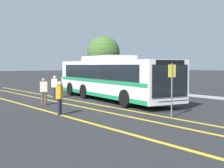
{
  "coord_description": "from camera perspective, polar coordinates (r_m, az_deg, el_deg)",
  "views": [
    {
      "loc": [
        16.51,
        -12.26,
        2.32
      ],
      "look_at": [
        -0.17,
        0.16,
        1.07
      ],
      "focal_mm": 50.0,
      "sensor_mm": 36.0,
      "label": 1
    }
  ],
  "objects": [
    {
      "name": "ground_plane",
      "position": [
        20.7,
        -0.07,
        -3.0
      ],
      "size": [
        220.0,
        220.0,
        0.0
      ],
      "primitive_type": "plane",
      "color": "#262628"
    },
    {
      "name": "lane_strip_0",
      "position": [
        19.69,
        -5.15,
        -3.33
      ],
      "size": [
        31.84,
        0.2,
        0.01
      ],
      "primitive_type": "cube",
      "rotation": [
        0.0,
        0.0,
        1.57
      ],
      "color": "gold",
      "rests_on": "ground_plane"
    },
    {
      "name": "lane_strip_1",
      "position": [
        19.07,
        -8.41,
        -3.58
      ],
      "size": [
        31.84,
        0.2,
        0.01
      ],
      "primitive_type": "cube",
      "rotation": [
        0.0,
        0.0,
        1.57
      ],
      "color": "gold",
      "rests_on": "ground_plane"
    },
    {
      "name": "lane_strip_2",
      "position": [
        18.12,
        -14.69,
        -4.02
      ],
      "size": [
        31.84,
        0.2,
        0.01
      ],
      "primitive_type": "cube",
      "rotation": [
        0.0,
        0.0,
        1.57
      ],
      "color": "gold",
      "rests_on": "ground_plane"
    },
    {
      "name": "curb_strip",
      "position": [
        25.08,
        11.39,
        -1.76
      ],
      "size": [
        39.84,
        0.36,
        0.15
      ],
      "primitive_type": "cube",
      "color": "#99999E",
      "rests_on": "ground_plane"
    },
    {
      "name": "transit_bus",
      "position": [
        20.82,
        -0.02,
        1.21
      ],
      "size": [
        12.34,
        4.03,
        2.96
      ],
      "rotation": [
        0.0,
        0.0,
        -1.7
      ],
      "color": "silver",
      "rests_on": "ground_plane"
    },
    {
      "name": "parked_car_0",
      "position": [
        33.15,
        -6.01,
        0.71
      ],
      "size": [
        4.86,
        1.99,
        1.46
      ],
      "rotation": [
        0.0,
        0.0,
        1.55
      ],
      "color": "#9E9EA3",
      "rests_on": "ground_plane"
    },
    {
      "name": "parked_car_1",
      "position": [
        28.27,
        -0.56,
        0.22
      ],
      "size": [
        4.52,
        2.0,
        1.46
      ],
      "rotation": [
        0.0,
        0.0,
        1.62
      ],
      "color": "#4C3823",
      "rests_on": "ground_plane"
    },
    {
      "name": "parked_car_2",
      "position": [
        24.15,
        6.74,
        -0.49
      ],
      "size": [
        4.64,
        1.83,
        1.3
      ],
      "rotation": [
        0.0,
        0.0,
        1.58
      ],
      "color": "navy",
      "rests_on": "ground_plane"
    },
    {
      "name": "pedestrian_0",
      "position": [
        18.65,
        -12.38,
        -1.05
      ],
      "size": [
        0.38,
        0.47,
        1.57
      ],
      "rotation": [
        0.0,
        0.0,
        4.26
      ],
      "color": "brown",
      "rests_on": "ground_plane"
    },
    {
      "name": "pedestrian_1",
      "position": [
        14.77,
        -9.57,
        -2.18
      ],
      "size": [
        0.45,
        0.45,
        1.57
      ],
      "rotation": [
        0.0,
        0.0,
        2.35
      ],
      "color": "#191E38",
      "rests_on": "ground_plane"
    },
    {
      "name": "pedestrian_2",
      "position": [
        22.36,
        -10.42,
        -0.28
      ],
      "size": [
        0.46,
        0.44,
        1.58
      ],
      "rotation": [
        0.0,
        0.0,
        0.71
      ],
      "color": "#2D2D33",
      "rests_on": "ground_plane"
    },
    {
      "name": "bus_stop_sign",
      "position": [
        14.13,
        10.89,
        0.12
      ],
      "size": [
        0.08,
        0.4,
        2.4
      ],
      "rotation": [
        0.0,
        0.0,
        -1.7
      ],
      "color": "#59595E",
      "rests_on": "ground_plane"
    },
    {
      "name": "tree_1",
      "position": [
        39.41,
        -1.57,
        5.77
      ],
      "size": [
        4.14,
        4.14,
        6.0
      ],
      "color": "#513823",
      "rests_on": "ground_plane"
    }
  ]
}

